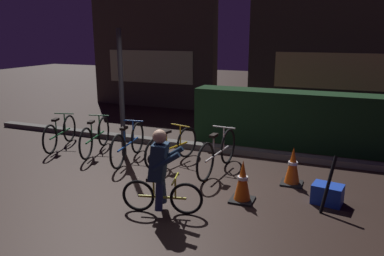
{
  "coord_description": "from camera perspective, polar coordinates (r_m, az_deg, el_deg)",
  "views": [
    {
      "loc": [
        2.62,
        -5.44,
        2.54
      ],
      "look_at": [
        0.2,
        0.6,
        0.9
      ],
      "focal_mm": 35.49,
      "sensor_mm": 36.0,
      "label": 1
    }
  ],
  "objects": [
    {
      "name": "ground_plane",
      "position": [
        6.55,
        -3.61,
        -8.69
      ],
      "size": [
        40.0,
        40.0,
        0.0
      ],
      "primitive_type": "plane",
      "color": "black"
    },
    {
      "name": "sidewalk_curb",
      "position": [
        8.45,
        2.77,
        -2.93
      ],
      "size": [
        12.0,
        0.24,
        0.12
      ],
      "primitive_type": "cube",
      "color": "#56544F",
      "rests_on": "ground"
    },
    {
      "name": "hedge_row",
      "position": [
        8.79,
        15.94,
        1.09
      ],
      "size": [
        4.8,
        0.7,
        1.27
      ],
      "primitive_type": "cube",
      "color": "black",
      "rests_on": "ground"
    },
    {
      "name": "storefront_left",
      "position": [
        13.48,
        -5.87,
        11.98
      ],
      "size": [
        4.53,
        0.54,
        4.11
      ],
      "color": "#42382D",
      "rests_on": "ground"
    },
    {
      "name": "storefront_right",
      "position": [
        12.64,
        22.34,
        12.98
      ],
      "size": [
        5.89,
        0.54,
        5.04
      ],
      "color": "#42382D",
      "rests_on": "ground"
    },
    {
      "name": "street_post",
      "position": [
        7.97,
        -10.55,
        5.06
      ],
      "size": [
        0.1,
        0.1,
        2.63
      ],
      "primitive_type": "cylinder",
      "color": "#2D2D33",
      "rests_on": "ground"
    },
    {
      "name": "parked_bike_leftmost",
      "position": [
        9.08,
        -19.2,
        -0.7
      ],
      "size": [
        0.52,
        1.56,
        0.74
      ],
      "rotation": [
        0.0,
        0.0,
        1.83
      ],
      "color": "black",
      "rests_on": "ground"
    },
    {
      "name": "parked_bike_left_mid",
      "position": [
        8.49,
        -14.34,
        -1.25
      ],
      "size": [
        0.52,
        1.64,
        0.77
      ],
      "rotation": [
        0.0,
        0.0,
        1.82
      ],
      "color": "black",
      "rests_on": "ground"
    },
    {
      "name": "parked_bike_center_left",
      "position": [
        7.81,
        -9.57,
        -2.32
      ],
      "size": [
        0.46,
        1.68,
        0.78
      ],
      "rotation": [
        0.0,
        0.0,
        1.71
      ],
      "color": "black",
      "rests_on": "ground"
    },
    {
      "name": "parked_bike_center_right",
      "position": [
        7.54,
        -3.01,
        -2.87
      ],
      "size": [
        0.52,
        1.56,
        0.74
      ],
      "rotation": [
        0.0,
        0.0,
        1.31
      ],
      "color": "black",
      "rests_on": "ground"
    },
    {
      "name": "parked_bike_right_mid",
      "position": [
        7.09,
        3.84,
        -3.77
      ],
      "size": [
        0.46,
        1.75,
        0.81
      ],
      "rotation": [
        0.0,
        0.0,
        1.48
      ],
      "color": "black",
      "rests_on": "ground"
    },
    {
      "name": "traffic_cone_near",
      "position": [
        5.93,
        7.62,
        -7.96
      ],
      "size": [
        0.36,
        0.36,
        0.67
      ],
      "color": "black",
      "rests_on": "ground"
    },
    {
      "name": "traffic_cone_far",
      "position": [
        6.73,
        14.9,
        -5.59
      ],
      "size": [
        0.36,
        0.36,
        0.67
      ],
      "color": "black",
      "rests_on": "ground"
    },
    {
      "name": "blue_crate",
      "position": [
        6.22,
        19.68,
        -9.33
      ],
      "size": [
        0.49,
        0.39,
        0.3
      ],
      "primitive_type": "cube",
      "rotation": [
        0.0,
        0.0,
        -0.17
      ],
      "color": "#193DB7",
      "rests_on": "ground"
    },
    {
      "name": "cyclist",
      "position": [
        5.44,
        -4.79,
        -6.49
      ],
      "size": [
        1.17,
        0.5,
        1.25
      ],
      "rotation": [
        0.0,
        0.0,
        0.23
      ],
      "color": "black",
      "rests_on": "ground"
    },
    {
      "name": "closed_umbrella",
      "position": [
        5.9,
        19.8,
        -7.95
      ],
      "size": [
        0.2,
        0.32,
        0.82
      ],
      "primitive_type": "cylinder",
      "rotation": [
        0.0,
        0.34,
        1.08
      ],
      "color": "black",
      "rests_on": "ground"
    }
  ]
}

